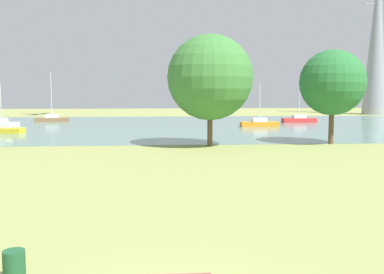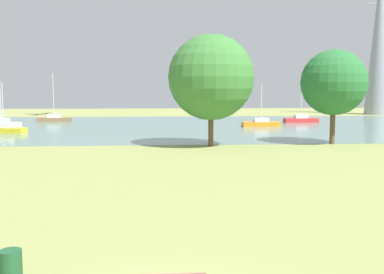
{
  "view_description": "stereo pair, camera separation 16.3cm",
  "coord_description": "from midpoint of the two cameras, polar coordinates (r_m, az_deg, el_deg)",
  "views": [
    {
      "loc": [
        -0.16,
        -9.25,
        4.9
      ],
      "look_at": [
        1.67,
        16.67,
        2.13
      ],
      "focal_mm": 43.03,
      "sensor_mm": 36.0,
      "label": 1
    },
    {
      "loc": [
        -0.0,
        -9.26,
        4.9
      ],
      "look_at": [
        1.67,
        16.67,
        2.13
      ],
      "focal_mm": 43.03,
      "sensor_mm": 36.0,
      "label": 2
    }
  ],
  "objects": [
    {
      "name": "ground_plane",
      "position": [
        31.63,
        -3.49,
        -2.83
      ],
      "size": [
        160.0,
        160.0,
        0.0
      ],
      "primitive_type": "plane",
      "color": "#8C9351"
    },
    {
      "name": "sailboat_orange",
      "position": [
        59.15,
        8.64,
        1.7
      ],
      "size": [
        4.84,
        1.64,
        5.44
      ],
      "color": "orange",
      "rests_on": "water_surface"
    },
    {
      "name": "sailboat_white",
      "position": [
        62.76,
        -22.48,
        1.58
      ],
      "size": [
        5.03,
        2.7,
        7.24
      ],
      "color": "white",
      "rests_on": "water_surface"
    },
    {
      "name": "sailboat_red",
      "position": [
        67.52,
        13.42,
        2.14
      ],
      "size": [
        4.85,
        1.65,
        5.2
      ],
      "color": "red",
      "rests_on": "water_surface"
    },
    {
      "name": "sailboat_brown",
      "position": [
        69.92,
        -16.67,
        2.19
      ],
      "size": [
        4.83,
        1.61,
        6.99
      ],
      "color": "brown",
      "rests_on": "water_surface"
    },
    {
      "name": "tree_west_far",
      "position": [
        38.57,
        2.5,
        7.39
      ],
      "size": [
        7.16,
        7.16,
        9.36
      ],
      "color": "brown",
      "rests_on": "ground"
    },
    {
      "name": "tree_east_near",
      "position": [
        42.05,
        17.28,
        6.45
      ],
      "size": [
        5.72,
        5.72,
        8.24
      ],
      "color": "brown",
      "rests_on": "ground"
    },
    {
      "name": "electricity_pylon",
      "position": [
        92.85,
        22.25,
        11.59
      ],
      "size": [
        6.4,
        4.4,
        29.0
      ],
      "color": "gray",
      "rests_on": "ground"
    },
    {
      "name": "litter_bin",
      "position": [
        12.97,
        -21.18,
        -14.63
      ],
      "size": [
        0.56,
        0.56,
        0.8
      ],
      "primitive_type": "cylinder",
      "color": "#1E512D",
      "rests_on": "ground"
    },
    {
      "name": "water_surface",
      "position": [
        59.45,
        -3.59,
        1.36
      ],
      "size": [
        140.0,
        40.0,
        0.02
      ],
      "primitive_type": "cube",
      "color": "slate",
      "rests_on": "ground"
    },
    {
      "name": "sailboat_yellow",
      "position": [
        54.01,
        -22.22,
        0.91
      ],
      "size": [
        5.01,
        2.51,
        5.49
      ],
      "color": "yellow",
      "rests_on": "water_surface"
    }
  ]
}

